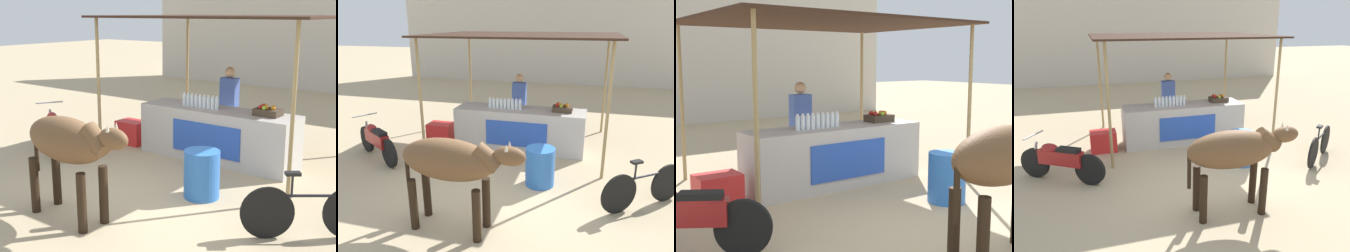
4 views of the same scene
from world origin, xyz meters
TOP-DOWN VIEW (x-y plane):
  - ground_plane at (0.00, 0.00)m, footprint 60.00×60.00m
  - building_wall_far at (0.00, 11.12)m, footprint 16.00×0.50m
  - stall_counter at (0.00, 2.20)m, footprint 3.00×0.82m
  - stall_awning at (0.00, 2.50)m, footprint 4.20×3.20m
  - water_bottle_row at (-0.35, 2.15)m, footprint 0.79×0.07m
  - fruit_crate at (0.96, 2.25)m, footprint 0.44×0.32m
  - vendor_behind_counter at (-0.19, 2.95)m, footprint 0.34×0.22m
  - cooler_box at (-2.00, 2.10)m, footprint 0.60×0.44m
  - water_barrel at (0.77, 0.50)m, footprint 0.53×0.53m
  - cow at (-0.19, -1.16)m, footprint 1.83×0.58m
  - motorcycle_parked at (-2.88, 0.76)m, footprint 1.57×1.04m
  - bicycle_leaning at (2.51, 0.18)m, footprint 1.35×1.04m

SIDE VIEW (x-z plane):
  - ground_plane at x=0.00m, z-range 0.00..0.00m
  - cooler_box at x=-2.00m, z-range 0.00..0.48m
  - bicycle_leaning at x=2.51m, z-range -0.08..0.77m
  - water_barrel at x=0.77m, z-range 0.00..0.72m
  - motorcycle_parked at x=-2.88m, z-range -0.02..0.88m
  - stall_counter at x=0.00m, z-range 0.00..0.96m
  - vendor_behind_counter at x=-0.19m, z-range 0.02..1.67m
  - cow at x=-0.19m, z-range 0.32..1.75m
  - fruit_crate at x=0.96m, z-range 0.94..1.13m
  - water_bottle_row at x=-0.35m, z-range 0.95..1.20m
  - stall_awning at x=0.00m, z-range 1.21..3.84m
  - building_wall_far at x=0.00m, z-range 0.00..5.38m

